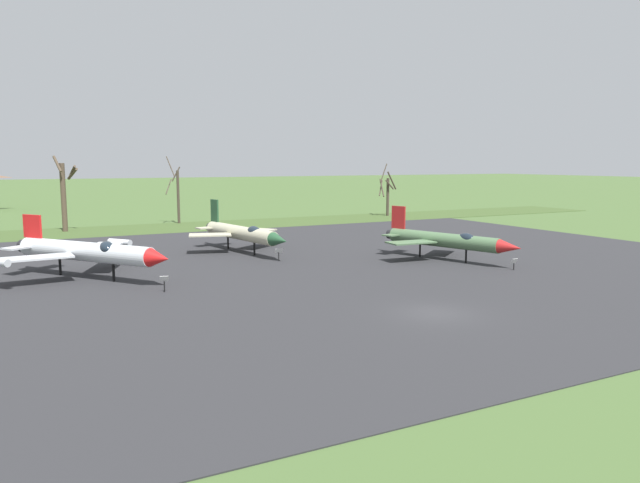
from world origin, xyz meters
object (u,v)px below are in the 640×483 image
jet_fighter_front_right (87,251)px  jet_fighter_rear_center (243,233)px  info_placard_front_right (164,282)px  info_placard_rear_center (279,253)px  jet_fighter_front_left (447,240)px  info_placard_front_left (514,263)px

jet_fighter_front_right → jet_fighter_rear_center: size_ratio=0.93×
jet_fighter_front_right → info_placard_front_right: bearing=-61.6°
jet_fighter_rear_center → info_placard_rear_center: (1.02, -5.84, -1.18)m
jet_fighter_rear_center → info_placard_rear_center: jet_fighter_rear_center is taller
jet_fighter_front_left → jet_fighter_front_right: (-28.22, 5.56, 0.23)m
info_placard_front_left → info_placard_front_right: (-25.98, 4.58, 0.12)m
info_placard_front_right → info_placard_rear_center: size_ratio=1.01×
jet_fighter_front_left → info_placard_front_right: bearing=-176.3°
info_placard_front_left → info_placard_rear_center: 19.08m
info_placard_front_right → jet_fighter_rear_center: bearing=52.6°
info_placard_front_left → jet_fighter_rear_center: jet_fighter_rear_center is taller
info_placard_front_right → info_placard_front_left: bearing=-10.0°
info_placard_rear_center → jet_fighter_front_right: bearing=-177.7°
info_placard_front_right → info_placard_rear_center: 13.81m
jet_fighter_front_right → jet_fighter_rear_center: 15.66m
info_placard_front_left → jet_fighter_front_right: 32.11m
jet_fighter_front_right → info_placard_rear_center: 15.36m
jet_fighter_front_left → jet_fighter_front_right: size_ratio=1.00×
jet_fighter_front_right → info_placard_front_right: (3.87, -7.15, -1.33)m
jet_fighter_front_left → info_placard_front_left: jet_fighter_front_left is taller
info_placard_front_left → jet_fighter_rear_center: 23.98m
jet_fighter_front_left → info_placard_rear_center: (-12.93, 6.17, -1.08)m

